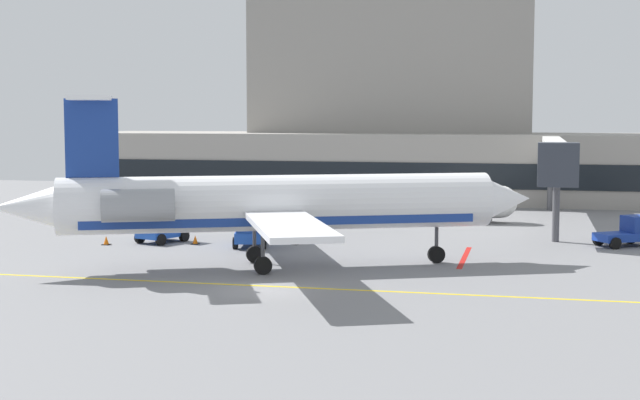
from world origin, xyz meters
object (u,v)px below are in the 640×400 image
(fuel_tank, at_px, (467,202))
(baggage_tug, at_px, (251,231))
(belt_loader, at_px, (166,227))
(pushback_tractor, at_px, (628,232))
(regional_jet, at_px, (271,204))

(fuel_tank, bearing_deg, baggage_tug, -127.38)
(baggage_tug, bearing_deg, belt_loader, 172.67)
(baggage_tug, xyz_separation_m, pushback_tractor, (22.16, 5.28, -0.11))
(regional_jet, xyz_separation_m, belt_loader, (-9.12, 7.96, -2.42))
(regional_jet, relative_size, belt_loader, 7.82)
(fuel_tank, bearing_deg, regional_jet, -110.57)
(regional_jet, height_order, pushback_tractor, regional_jet)
(pushback_tractor, distance_m, belt_loader, 28.32)
(fuel_tank, bearing_deg, pushback_tractor, -44.75)
(belt_loader, bearing_deg, regional_jet, -41.12)
(baggage_tug, height_order, fuel_tank, fuel_tank)
(belt_loader, bearing_deg, fuel_tank, 39.90)
(regional_jet, xyz_separation_m, pushback_tractor, (18.84, 12.49, -2.51))
(belt_loader, height_order, fuel_tank, fuel_tank)
(baggage_tug, bearing_deg, pushback_tractor, 13.39)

